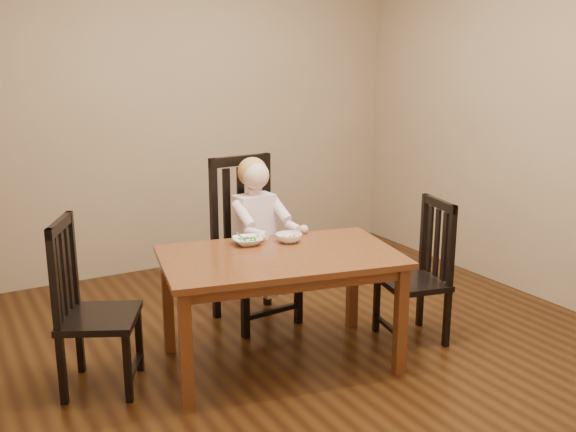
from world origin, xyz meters
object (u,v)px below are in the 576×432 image
chair_right (419,274)px  bowl_peas (247,241)px  chair_child (252,244)px  chair_left (90,309)px  bowl_veg (289,238)px  dining_table (280,267)px  toddler (256,224)px

chair_right → bowl_peas: size_ratio=5.14×
chair_child → chair_left: (-1.20, -0.43, -0.08)m
bowl_peas → bowl_veg: bearing=-17.0°
chair_child → bowl_veg: bearing=86.8°
chair_right → bowl_peas: bearing=80.3°
bowl_peas → bowl_veg: size_ratio=1.09×
dining_table → chair_left: chair_left is taller
bowl_veg → chair_left: bearing=177.2°
toddler → bowl_peas: size_ratio=3.34×
dining_table → bowl_veg: (0.17, 0.19, 0.11)m
chair_right → bowl_peas: 1.13m
dining_table → chair_child: 0.70m
chair_left → bowl_veg: (1.21, -0.06, 0.24)m
chair_left → toddler: 1.29m
dining_table → toddler: 0.65m
dining_table → bowl_peas: bowl_peas is taller
chair_right → bowl_veg: (-0.77, 0.34, 0.27)m
chair_child → toddler: chair_child is taller
chair_child → chair_right: 1.14m
bowl_veg → chair_right: bearing=-23.6°
dining_table → chair_child: chair_child is taller
chair_child → bowl_peas: 0.51m
chair_left → bowl_veg: size_ratio=5.89×
toddler → bowl_veg: bearing=86.4°
toddler → chair_right: bearing=130.7°
dining_table → bowl_peas: (-0.08, 0.26, 0.10)m
chair_left → toddler: (1.21, 0.38, 0.23)m
chair_child → bowl_peas: chair_child is taller
dining_table → bowl_peas: bearing=107.0°
chair_right → chair_child: bearing=55.6°
chair_left → bowl_veg: chair_left is taller
bowl_peas → bowl_veg: 0.26m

